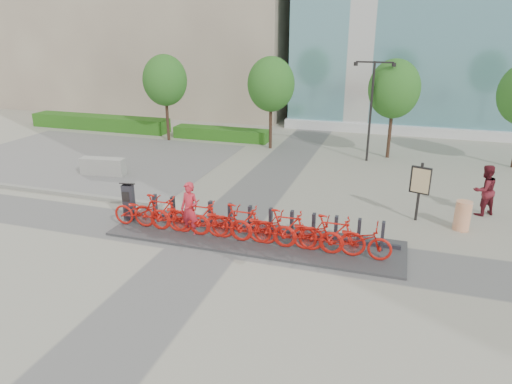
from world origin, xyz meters
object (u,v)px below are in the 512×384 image
(bike_0, at_px, (141,212))
(map_sign, at_px, (420,183))
(worker_red, at_px, (190,210))
(jersey_barrier, at_px, (103,166))
(kiosk, at_px, (129,201))
(pedestrian, at_px, (484,190))
(construction_barrel, at_px, (463,216))

(bike_0, relative_size, map_sign, 0.98)
(bike_0, distance_m, worker_red, 1.85)
(jersey_barrier, height_order, map_sign, map_sign)
(kiosk, relative_size, jersey_barrier, 0.67)
(jersey_barrier, xyz_separation_m, map_sign, (13.93, -1.18, 1.01))
(pedestrian, bearing_deg, bike_0, -10.85)
(jersey_barrier, bearing_deg, pedestrian, -7.32)
(pedestrian, distance_m, jersey_barrier, 16.24)
(kiosk, relative_size, pedestrian, 0.74)
(bike_0, xyz_separation_m, pedestrian, (11.26, 4.94, 0.32))
(kiosk, xyz_separation_m, pedestrian, (12.03, 4.47, 0.20))
(bike_0, distance_m, map_sign, 9.70)
(jersey_barrier, distance_m, map_sign, 14.02)
(jersey_barrier, bearing_deg, map_sign, -12.60)
(map_sign, bearing_deg, worker_red, -135.38)
(bike_0, distance_m, construction_barrel, 10.92)
(construction_barrel, distance_m, map_sign, 1.76)
(pedestrian, distance_m, construction_barrel, 1.93)
(worker_red, height_order, jersey_barrier, worker_red)
(kiosk, relative_size, construction_barrel, 1.37)
(jersey_barrier, bearing_deg, kiosk, -53.83)
(worker_red, bearing_deg, map_sign, 39.65)
(kiosk, bearing_deg, map_sign, 8.23)
(bike_0, height_order, jersey_barrier, bike_0)
(construction_barrel, distance_m, jersey_barrier, 15.48)
(kiosk, distance_m, construction_barrel, 11.55)
(worker_red, bearing_deg, kiosk, -177.63)
(worker_red, height_order, pedestrian, pedestrian)
(kiosk, bearing_deg, jersey_barrier, 124.12)
(jersey_barrier, bearing_deg, construction_barrel, -13.58)
(bike_0, relative_size, kiosk, 1.49)
(construction_barrel, bearing_deg, bike_0, -162.70)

